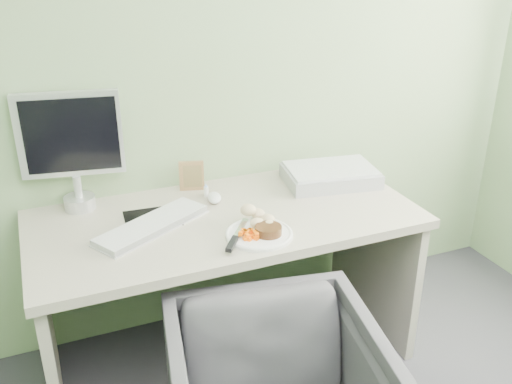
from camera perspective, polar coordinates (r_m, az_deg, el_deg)
name	(u,v)px	position (r m, az deg, el deg)	size (l,w,h in m)	color
wall_back	(193,49)	(2.52, -6.34, 14.05)	(3.50, 3.50, 0.00)	gray
desk	(226,253)	(2.46, -2.98, -6.13)	(1.60, 0.75, 0.73)	#BEB49F
plate	(259,234)	(2.21, 0.32, -4.26)	(0.26, 0.26, 0.01)	white
steak	(268,230)	(2.19, 1.24, -3.83)	(0.10, 0.10, 0.03)	black
potato_pile	(261,217)	(2.25, 0.54, -2.49)	(0.12, 0.09, 0.07)	#AA7E52
carrot_heap	(249,233)	(2.16, -0.73, -4.13)	(0.06, 0.05, 0.04)	#FF6105
steak_knife	(235,239)	(2.14, -2.13, -4.69)	(0.17, 0.23, 0.02)	silver
mousepad	(152,218)	(2.38, -10.32, -2.59)	(0.22, 0.20, 0.00)	black
keyboard	(152,224)	(2.30, -10.35, -3.20)	(0.49, 0.14, 0.02)	white
computer_mouse	(214,198)	(2.49, -4.19, -0.58)	(0.06, 0.10, 0.04)	white
photo_frame	(192,176)	(2.59, -6.46, 1.62)	(0.11, 0.01, 0.14)	olive
eyedrop_bottle	(206,190)	(2.54, -5.01, 0.15)	(0.02, 0.02, 0.06)	white
scanner	(330,176)	(2.69, 7.44, 1.60)	(0.42, 0.28, 0.07)	#A6A8AD
monitor	(71,145)	(2.45, -17.98, 4.54)	(0.42, 0.14, 0.50)	silver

